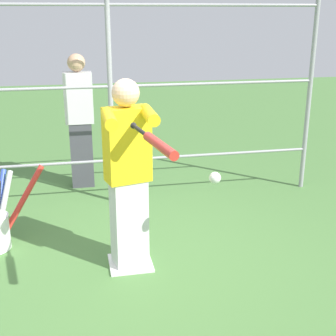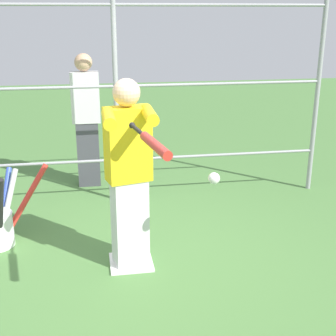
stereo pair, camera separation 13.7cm
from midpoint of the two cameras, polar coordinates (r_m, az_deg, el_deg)
name	(u,v)px [view 2 (the right image)]	position (r m, az deg, el deg)	size (l,w,h in m)	color
ground_plane	(131,263)	(4.54, -3.63, -11.50)	(24.00, 24.00, 0.00)	#4C7A3D
home_plate	(131,262)	(4.53, -3.63, -11.39)	(0.40, 0.40, 0.02)	white
fence_backstop	(116,86)	(5.59, -5.69, 9.88)	(5.15, 0.06, 2.88)	#939399
batter	(129,170)	(4.13, -3.86, -0.23)	(0.44, 0.66, 1.74)	silver
baseball_bat_swinging	(152,142)	(3.10, -0.70, 3.13)	(0.20, 0.84, 0.07)	black
softball_in_flight	(214,178)	(3.75, 6.67, -1.27)	(0.10, 0.10, 0.10)	white
bystander_behind_fence	(86,119)	(6.29, -9.30, 5.91)	(0.37, 0.23, 1.77)	#3F3F47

